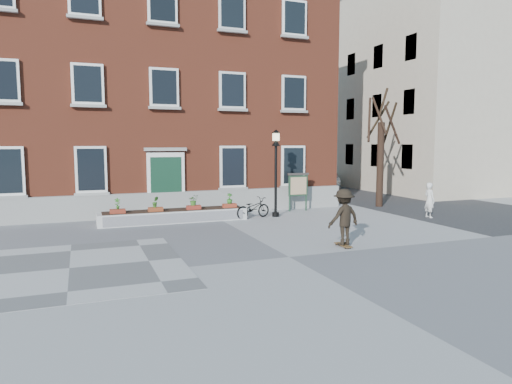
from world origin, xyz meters
name	(u,v)px	position (x,y,z in m)	size (l,w,h in m)	color
ground	(289,257)	(0.00, 0.00, 0.00)	(100.00, 100.00, 0.00)	#949496
checker_patch	(69,268)	(-6.00, 1.00, 0.01)	(6.00, 6.00, 0.01)	#5D5D5F
bicycle	(253,208)	(1.46, 6.87, 0.46)	(0.61, 1.76, 0.92)	black
parked_car	(327,179)	(11.54, 17.83, 0.62)	(1.32, 3.79, 1.25)	#A6A8AB
bystander	(429,200)	(8.89, 4.20, 0.79)	(0.57, 0.38, 1.58)	silver
brick_building	(148,89)	(-2.00, 13.98, 6.30)	(18.40, 10.85, 12.60)	brown
planter_assembly	(174,215)	(-1.99, 7.18, 0.31)	(6.20, 1.12, 1.15)	silver
bare_tree	(381,153)	(9.01, 8.01, 2.79)	(1.83, 1.83, 6.16)	black
side_street	(385,98)	(17.99, 19.78, 7.02)	(15.20, 36.00, 14.50)	#38383A
lamp_post	(276,161)	(2.59, 6.94, 2.54)	(0.40, 0.40, 3.93)	black
notice_board	(298,185)	(4.30, 8.12, 1.26)	(1.10, 0.16, 1.87)	#1B3626
skateboarder	(344,217)	(2.19, 0.58, 0.97)	(1.25, 0.84, 1.88)	brown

